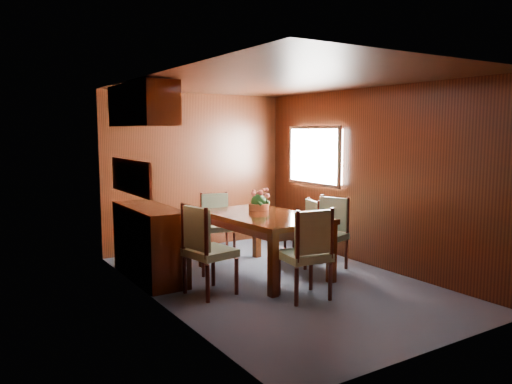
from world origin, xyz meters
TOP-DOWN VIEW (x-y plane):
  - ground at (0.00, 0.00)m, footprint 4.50×4.50m
  - room_shell at (-0.10, 0.33)m, footprint 3.06×4.52m
  - sideboard at (-1.25, 1.00)m, footprint 0.48×1.40m
  - dining_table at (0.04, 0.38)m, footprint 1.15×1.72m
  - chair_left_near at (-0.97, 0.04)m, footprint 0.55×0.56m
  - chair_left_far at (-0.97, 0.78)m, footprint 0.53×0.54m
  - chair_right_near at (0.93, 0.15)m, footprint 0.55×0.57m
  - chair_right_far at (0.89, 0.61)m, footprint 0.50×0.51m
  - chair_head at (-0.10, -0.69)m, footprint 0.53×0.52m
  - chair_foot at (-0.01, 1.57)m, footprint 0.52×0.50m
  - flower_centerpiece at (0.19, 0.74)m, footprint 0.29×0.29m

SIDE VIEW (x-z plane):
  - ground at x=0.00m, z-range 0.00..0.00m
  - sideboard at x=-1.25m, z-range 0.00..0.90m
  - chair_right_far at x=0.89m, z-range 0.05..0.93m
  - chair_left_far at x=-0.97m, z-range 0.05..0.95m
  - chair_foot at x=-0.01m, z-range 0.05..0.98m
  - chair_right_near at x=0.93m, z-range 0.05..1.02m
  - chair_head at x=-0.10m, z-range 0.06..1.07m
  - chair_left_near at x=-0.97m, z-range 0.06..1.08m
  - dining_table at x=0.04m, z-range 0.28..1.05m
  - flower_centerpiece at x=0.19m, z-range 0.77..1.06m
  - room_shell at x=-0.10m, z-range 0.43..2.84m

